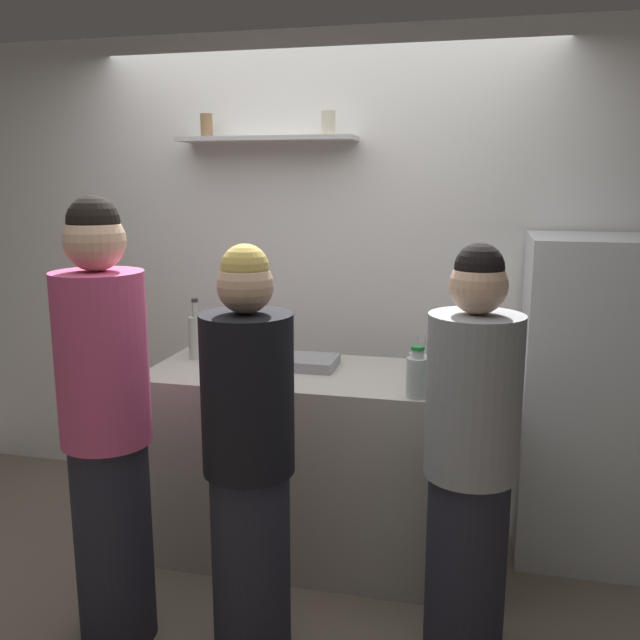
% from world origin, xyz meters
% --- Properties ---
extents(ground_plane, '(5.28, 5.28, 0.00)m').
position_xyz_m(ground_plane, '(0.00, 0.00, 0.00)').
color(ground_plane, '#726656').
extents(back_wall_assembly, '(4.80, 0.32, 2.60)m').
position_xyz_m(back_wall_assembly, '(-0.00, 1.25, 1.30)').
color(back_wall_assembly, white).
rests_on(back_wall_assembly, ground).
extents(refrigerator, '(0.66, 0.67, 1.55)m').
position_xyz_m(refrigerator, '(1.41, 0.85, 0.78)').
color(refrigerator, silver).
rests_on(refrigerator, ground).
extents(counter, '(1.63, 0.69, 0.92)m').
position_xyz_m(counter, '(0.15, 0.51, 0.46)').
color(counter, '#B7B2A8').
rests_on(counter, ground).
extents(baking_pan, '(0.34, 0.24, 0.05)m').
position_xyz_m(baking_pan, '(0.04, 0.57, 0.94)').
color(baking_pan, gray).
rests_on(baking_pan, counter).
extents(utensil_holder, '(0.12, 0.12, 0.22)m').
position_xyz_m(utensil_holder, '(0.63, 0.48, 0.98)').
color(utensil_holder, '#B2B2B7').
rests_on(utensil_holder, counter).
extents(wine_bottle_pale_glass, '(0.07, 0.07, 0.31)m').
position_xyz_m(wine_bottle_pale_glass, '(-0.52, 0.60, 1.04)').
color(wine_bottle_pale_glass, '#B2BFB2').
rests_on(wine_bottle_pale_glass, counter).
extents(wine_bottle_green_glass, '(0.07, 0.07, 0.29)m').
position_xyz_m(wine_bottle_green_glass, '(0.78, 0.68, 1.03)').
color(wine_bottle_green_glass, '#19471E').
rests_on(wine_bottle_green_glass, counter).
extents(water_bottle_plastic, '(0.09, 0.09, 0.22)m').
position_xyz_m(water_bottle_plastic, '(0.63, 0.22, 1.01)').
color(water_bottle_plastic, silver).
rests_on(water_bottle_plastic, counter).
extents(person_pink_top, '(0.34, 0.34, 1.76)m').
position_xyz_m(person_pink_top, '(-0.49, -0.31, 0.88)').
color(person_pink_top, '#262633').
rests_on(person_pink_top, ground).
extents(person_grey_hoodie, '(0.34, 0.34, 1.60)m').
position_xyz_m(person_grey_hoodie, '(0.86, -0.12, 0.79)').
color(person_grey_hoodie, '#262633').
rests_on(person_grey_hoodie, ground).
extents(person_blonde, '(0.34, 0.34, 1.59)m').
position_xyz_m(person_blonde, '(0.06, -0.27, 0.78)').
color(person_blonde, '#262633').
rests_on(person_blonde, ground).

